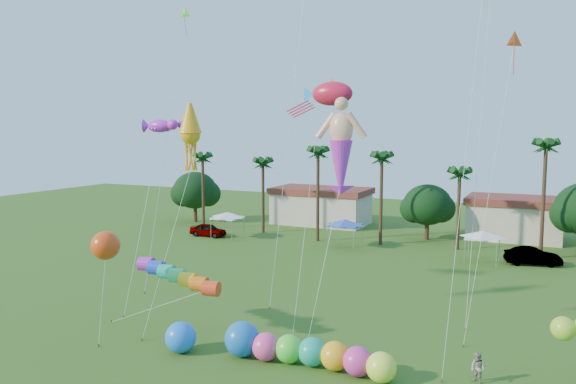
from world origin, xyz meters
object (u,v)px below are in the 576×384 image
at_px(car_b, 533,256).
at_px(spectator_b, 478,368).
at_px(car_a, 208,230).
at_px(blue_ball, 181,337).
at_px(caterpillar_inflatable, 301,351).

distance_m(car_b, spectator_b, 27.86).
bearing_deg(car_a, blue_ball, -149.63).
bearing_deg(blue_ball, caterpillar_inflatable, 10.24).
height_order(car_b, caterpillar_inflatable, caterpillar_inflatable).
bearing_deg(caterpillar_inflatable, blue_ball, -171.66).
xyz_separation_m(car_a, car_b, (35.09, 1.07, 0.07)).
relative_size(car_a, caterpillar_inflatable, 0.45).
bearing_deg(spectator_b, caterpillar_inflatable, -133.77).
xyz_separation_m(car_b, blue_ball, (-17.32, -30.86, 0.07)).
xyz_separation_m(car_a, caterpillar_inflatable, (24.65, -28.55, 0.08)).
height_order(caterpillar_inflatable, blue_ball, caterpillar_inflatable).
height_order(spectator_b, blue_ball, blue_ball).
relative_size(car_a, blue_ball, 2.50).
distance_m(car_b, caterpillar_inflatable, 31.41).
height_order(car_b, blue_ball, blue_ball).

